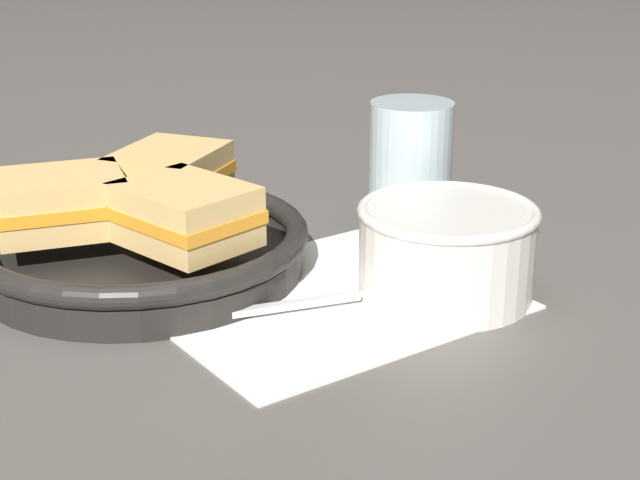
{
  "coord_description": "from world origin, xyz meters",
  "views": [
    {
      "loc": [
        -0.46,
        -0.48,
        0.3
      ],
      "look_at": [
        0.02,
        0.04,
        0.04
      ],
      "focal_mm": 55.0,
      "sensor_mm": 36.0,
      "label": 1
    }
  ],
  "objects_px": {
    "spoon": "(363,295)",
    "sandwich_near_left": "(185,214)",
    "soup_bowl": "(447,246)",
    "skillet": "(140,248)",
    "sandwich_near_right": "(169,176)",
    "drinking_glass": "(410,171)",
    "sandwich_far_left": "(60,203)"
  },
  "relations": [
    {
      "from": "skillet",
      "to": "drinking_glass",
      "type": "height_order",
      "value": "drinking_glass"
    },
    {
      "from": "soup_bowl",
      "to": "sandwich_far_left",
      "type": "distance_m",
      "value": 0.3
    },
    {
      "from": "sandwich_near_left",
      "to": "sandwich_near_right",
      "type": "bearing_deg",
      "value": 61.76
    },
    {
      "from": "sandwich_near_left",
      "to": "spoon",
      "type": "bearing_deg",
      "value": -51.23
    },
    {
      "from": "soup_bowl",
      "to": "skillet",
      "type": "xyz_separation_m",
      "value": [
        -0.15,
        0.2,
        -0.02
      ]
    },
    {
      "from": "spoon",
      "to": "skillet",
      "type": "relative_size",
      "value": 0.39
    },
    {
      "from": "sandwich_near_left",
      "to": "drinking_glass",
      "type": "height_order",
      "value": "drinking_glass"
    },
    {
      "from": "sandwich_near_left",
      "to": "sandwich_near_right",
      "type": "xyz_separation_m",
      "value": [
        0.05,
        0.09,
        0.0
      ]
    },
    {
      "from": "soup_bowl",
      "to": "sandwich_far_left",
      "type": "relative_size",
      "value": 1.12
    },
    {
      "from": "sandwich_far_left",
      "to": "soup_bowl",
      "type": "bearing_deg",
      "value": -48.82
    },
    {
      "from": "soup_bowl",
      "to": "spoon",
      "type": "height_order",
      "value": "soup_bowl"
    },
    {
      "from": "sandwich_near_left",
      "to": "sandwich_near_right",
      "type": "relative_size",
      "value": 0.85
    },
    {
      "from": "spoon",
      "to": "skillet",
      "type": "xyz_separation_m",
      "value": [
        -0.09,
        0.17,
        0.01
      ]
    },
    {
      "from": "drinking_glass",
      "to": "sandwich_far_left",
      "type": "bearing_deg",
      "value": 157.28
    },
    {
      "from": "soup_bowl",
      "to": "skillet",
      "type": "distance_m",
      "value": 0.25
    },
    {
      "from": "skillet",
      "to": "sandwich_far_left",
      "type": "distance_m",
      "value": 0.07
    },
    {
      "from": "sandwich_near_right",
      "to": "sandwich_near_left",
      "type": "bearing_deg",
      "value": -118.24
    },
    {
      "from": "spoon",
      "to": "sandwich_near_left",
      "type": "relative_size",
      "value": 1.37
    },
    {
      "from": "sandwich_far_left",
      "to": "drinking_glass",
      "type": "relative_size",
      "value": 1.01
    },
    {
      "from": "spoon",
      "to": "drinking_glass",
      "type": "bearing_deg",
      "value": 53.14
    },
    {
      "from": "skillet",
      "to": "sandwich_near_right",
      "type": "xyz_separation_m",
      "value": [
        0.05,
        0.03,
        0.04
      ]
    },
    {
      "from": "soup_bowl",
      "to": "drinking_glass",
      "type": "distance_m",
      "value": 0.14
    },
    {
      "from": "spoon",
      "to": "sandwich_near_left",
      "type": "distance_m",
      "value": 0.15
    },
    {
      "from": "soup_bowl",
      "to": "sandwich_near_left",
      "type": "xyz_separation_m",
      "value": [
        -0.14,
        0.14,
        0.02
      ]
    },
    {
      "from": "spoon",
      "to": "sandwich_near_right",
      "type": "xyz_separation_m",
      "value": [
        -0.04,
        0.2,
        0.06
      ]
    },
    {
      "from": "sandwich_near_right",
      "to": "drinking_glass",
      "type": "bearing_deg",
      "value": -34.66
    },
    {
      "from": "skillet",
      "to": "sandwich_near_right",
      "type": "relative_size",
      "value": 2.99
    },
    {
      "from": "sandwich_far_left",
      "to": "drinking_glass",
      "type": "distance_m",
      "value": 0.3
    },
    {
      "from": "drinking_glass",
      "to": "sandwich_near_left",
      "type": "bearing_deg",
      "value": 173.04
    },
    {
      "from": "soup_bowl",
      "to": "sandwich_far_left",
      "type": "height_order",
      "value": "sandwich_far_left"
    },
    {
      "from": "spoon",
      "to": "sandwich_near_right",
      "type": "distance_m",
      "value": 0.21
    },
    {
      "from": "skillet",
      "to": "sandwich_near_left",
      "type": "relative_size",
      "value": 3.53
    }
  ]
}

